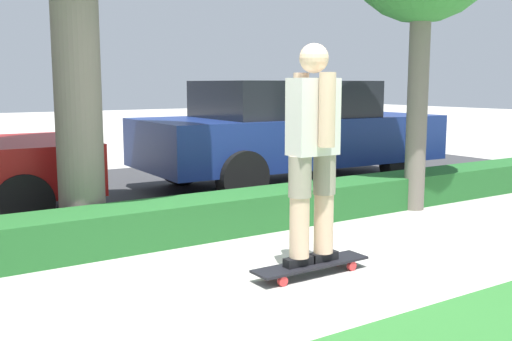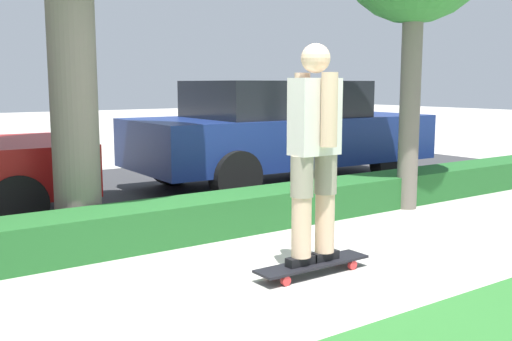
# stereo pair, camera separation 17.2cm
# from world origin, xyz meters

# --- Properties ---
(ground_plane) EXTENTS (60.00, 60.00, 0.00)m
(ground_plane) POSITION_xyz_m (0.00, 0.00, 0.00)
(ground_plane) COLOR #BCB7AD
(street_asphalt) EXTENTS (15.86, 5.00, 0.01)m
(street_asphalt) POSITION_xyz_m (0.00, 4.20, 0.00)
(street_asphalt) COLOR #38383A
(street_asphalt) RESTS_ON ground_plane
(hedge_row) EXTENTS (15.86, 0.60, 0.39)m
(hedge_row) POSITION_xyz_m (0.00, 1.60, 0.19)
(hedge_row) COLOR #236028
(hedge_row) RESTS_ON ground_plane
(skateboard) EXTENTS (1.04, 0.24, 0.10)m
(skateboard) POSITION_xyz_m (0.23, -0.00, 0.08)
(skateboard) COLOR black
(skateboard) RESTS_ON ground_plane
(skater_person) EXTENTS (0.51, 0.45, 1.74)m
(skater_person) POSITION_xyz_m (0.23, -0.00, 1.03)
(skater_person) COLOR black
(skater_person) RESTS_ON skateboard
(parked_car_middle) EXTENTS (4.71, 2.10, 1.57)m
(parked_car_middle) POSITION_xyz_m (2.72, 3.65, 0.83)
(parked_car_middle) COLOR navy
(parked_car_middle) RESTS_ON ground_plane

